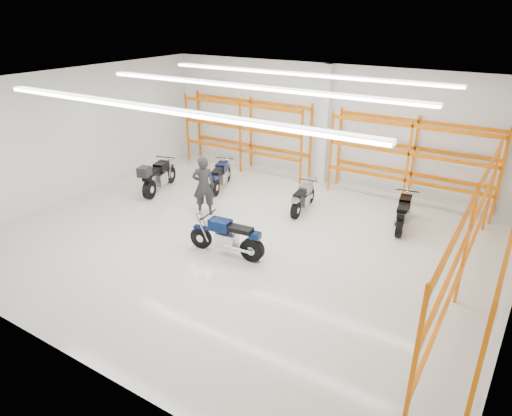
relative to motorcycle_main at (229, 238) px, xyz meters
The scene contains 12 objects.
ground 1.16m from the motorcycle_main, 106.69° to the left, with size 14.00×14.00×0.00m, color beige.
room_shell 2.95m from the motorcycle_main, 106.29° to the left, with size 14.02×12.02×4.51m.
motorcycle_main is the anchor object (origin of this frame).
motorcycle_back_a 5.56m from the motorcycle_main, 153.92° to the left, with size 1.06×2.43×1.26m.
motorcycle_back_b 5.08m from the motorcycle_main, 129.09° to the left, with size 0.94×2.11×1.07m.
motorcycle_back_c 3.77m from the motorcycle_main, 84.40° to the left, with size 0.65×1.96×0.96m.
motorcycle_back_d 5.59m from the motorcycle_main, 50.16° to the left, with size 0.70×2.13×1.05m.
standing_man 2.98m from the motorcycle_main, 141.47° to the left, with size 0.73×0.48×2.01m, color black.
structural_column 7.03m from the motorcycle_main, 92.49° to the left, with size 0.32×0.32×4.50m, color white.
pallet_racking_back_left 7.56m from the motorcycle_main, 119.74° to the left, with size 5.67×0.87×3.00m.
pallet_racking_back_right 7.28m from the motorcycle_main, 64.37° to the left, with size 5.67×0.87×3.00m.
pallet_racking_side 6.39m from the motorcycle_main, ahead, with size 0.87×9.07×3.00m.
Camera 1 is at (6.86, -10.05, 6.36)m, focal length 32.00 mm.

